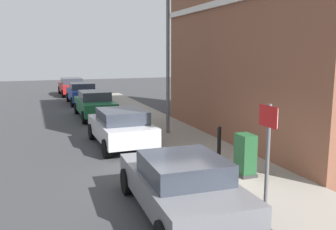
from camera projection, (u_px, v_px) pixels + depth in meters
name	position (u px, v px, depth m)	size (l,w,h in m)	color
ground	(177.00, 183.00, 9.84)	(80.00, 80.00, 0.00)	#38383A
sidewalk	(167.00, 131.00, 16.03)	(2.59, 30.00, 0.15)	gray
corner_building	(300.00, 23.00, 14.52)	(7.01, 10.87, 9.24)	brown
car_grey	(181.00, 184.00, 7.81)	(2.02, 4.12, 1.33)	slate
car_silver	(121.00, 127.00, 13.59)	(1.98, 3.94, 1.41)	#B7B7BC
car_green	(95.00, 104.00, 19.57)	(1.81, 4.30, 1.44)	#195933
car_blue	(82.00, 93.00, 24.94)	(1.87, 3.92, 1.42)	navy
car_red	(71.00, 86.00, 29.78)	(1.89, 4.34, 1.45)	maroon
utility_cabinet	(245.00, 156.00, 9.90)	(0.46, 0.61, 1.15)	#1E4C28
bollard_near_cabinet	(219.00, 141.00, 11.48)	(0.14, 0.14, 1.04)	black
street_sign	(268.00, 142.00, 7.44)	(0.08, 0.60, 2.30)	#59595B
lamppost	(168.00, 57.00, 14.71)	(0.20, 0.44, 5.72)	#59595B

